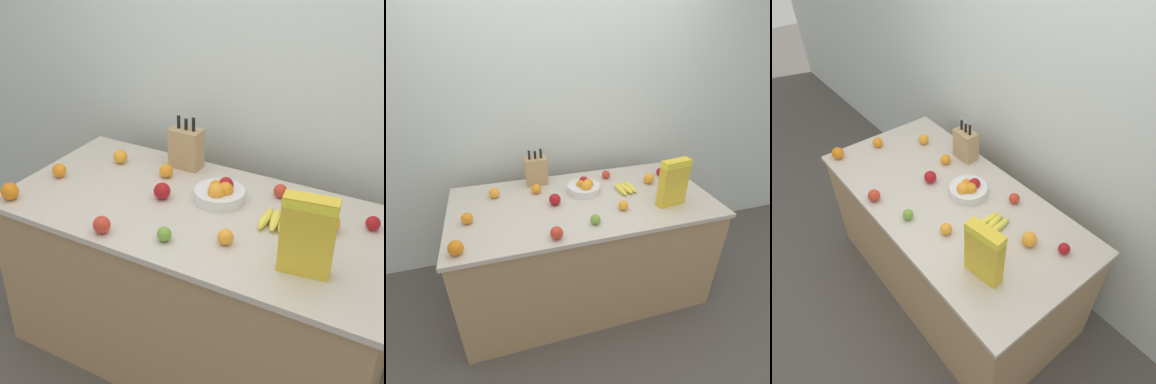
{
  "view_description": "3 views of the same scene",
  "coord_description": "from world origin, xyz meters",
  "views": [
    {
      "loc": [
        1.01,
        -1.89,
        2.18
      ],
      "look_at": [
        -0.02,
        -0.03,
        0.98
      ],
      "focal_mm": 50.0,
      "sensor_mm": 36.0,
      "label": 1
    },
    {
      "loc": [
        -0.56,
        -1.78,
        1.98
      ],
      "look_at": [
        -0.03,
        0.03,
        0.93
      ],
      "focal_mm": 28.0,
      "sensor_mm": 36.0,
      "label": 2
    },
    {
      "loc": [
        1.43,
        -1.03,
        2.48
      ],
      "look_at": [
        0.1,
        0.04,
        0.97
      ],
      "focal_mm": 35.0,
      "sensor_mm": 36.0,
      "label": 3
    }
  ],
  "objects": [
    {
      "name": "orange_mid_right",
      "position": [
        0.23,
        -0.2,
        0.91
      ],
      "size": [
        0.07,
        0.07,
        0.07
      ],
      "primitive_type": "sphere",
      "color": "orange",
      "rests_on": "counter"
    },
    {
      "name": "apple_by_knife_block",
      "position": [
        -0.01,
        -0.3,
        0.91
      ],
      "size": [
        0.07,
        0.07,
        0.07
      ],
      "primitive_type": "sphere",
      "color": "#6B9E33",
      "rests_on": "counter"
    },
    {
      "name": "fruit_bowl",
      "position": [
        0.05,
        0.12,
        0.92
      ],
      "size": [
        0.24,
        0.24,
        0.11
      ],
      "color": "silver",
      "rests_on": "counter"
    },
    {
      "name": "apple_front",
      "position": [
        -0.28,
        -0.38,
        0.91
      ],
      "size": [
        0.08,
        0.08,
        0.08
      ],
      "primitive_type": "sphere",
      "color": "red",
      "rests_on": "counter"
    },
    {
      "name": "orange_back_center",
      "position": [
        -0.84,
        -0.36,
        0.92
      ],
      "size": [
        0.09,
        0.09,
        0.09
      ],
      "primitive_type": "sphere",
      "color": "orange",
      "rests_on": "counter"
    },
    {
      "name": "wall_back",
      "position": [
        0.0,
        0.67,
        1.3
      ],
      "size": [
        9.0,
        0.06,
        2.6
      ],
      "color": "silver",
      "rests_on": "ground_plane"
    },
    {
      "name": "apple_leftmost",
      "position": [
        0.75,
        0.22,
        0.91
      ],
      "size": [
        0.07,
        0.07,
        0.07
      ],
      "primitive_type": "sphere",
      "color": "#A31419",
      "rests_on": "counter"
    },
    {
      "name": "banana_bunch",
      "position": [
        0.35,
        0.05,
        0.89
      ],
      "size": [
        0.14,
        0.21,
        0.04
      ],
      "rotation": [
        0.0,
        0.0,
        4.92
      ],
      "color": "yellow",
      "rests_on": "counter"
    },
    {
      "name": "orange_near_bowl",
      "position": [
        -0.31,
        0.2,
        0.91
      ],
      "size": [
        0.07,
        0.07,
        0.07
      ],
      "primitive_type": "sphere",
      "color": "orange",
      "rests_on": "counter"
    },
    {
      "name": "ground_plane",
      "position": [
        0.0,
        0.0,
        0.0
      ],
      "size": [
        14.0,
        14.0,
        0.0
      ],
      "primitive_type": "plane",
      "color": "#514C47"
    },
    {
      "name": "apple_near_bananas",
      "position": [
        0.29,
        0.29,
        0.91
      ],
      "size": [
        0.07,
        0.07,
        0.07
      ],
      "primitive_type": "sphere",
      "color": "red",
      "rests_on": "counter"
    },
    {
      "name": "cereal_box",
      "position": [
        0.58,
        -0.22,
        1.06
      ],
      "size": [
        0.22,
        0.1,
        0.33
      ],
      "rotation": [
        0.0,
        0.0,
        0.15
      ],
      "color": "gold",
      "rests_on": "counter"
    },
    {
      "name": "orange_mid_left",
      "position": [
        0.59,
        0.11,
        0.92
      ],
      "size": [
        0.09,
        0.09,
        0.09
      ],
      "primitive_type": "sphere",
      "color": "orange",
      "rests_on": "counter"
    },
    {
      "name": "orange_by_cereal",
      "position": [
        -0.61,
        0.22,
        0.91
      ],
      "size": [
        0.08,
        0.08,
        0.08
      ],
      "primitive_type": "sphere",
      "color": "orange",
      "rests_on": "counter"
    },
    {
      "name": "counter",
      "position": [
        0.0,
        0.0,
        0.44
      ],
      "size": [
        1.88,
        0.92,
        0.87
      ],
      "color": "tan",
      "rests_on": "ground_plane"
    },
    {
      "name": "apple_rightmost",
      "position": [
        -0.21,
        -0.0,
        0.92
      ],
      "size": [
        0.08,
        0.08,
        0.08
      ],
      "primitive_type": "sphere",
      "color": "#A31419",
      "rests_on": "counter"
    },
    {
      "name": "knife_block",
      "position": [
        -0.28,
        0.36,
        0.98
      ],
      "size": [
        0.17,
        0.1,
        0.32
      ],
      "color": "tan",
      "rests_on": "counter"
    },
    {
      "name": "orange_front_left",
      "position": [
        -0.79,
        -0.07,
        0.91
      ],
      "size": [
        0.07,
        0.07,
        0.07
      ],
      "primitive_type": "sphere",
      "color": "orange",
      "rests_on": "counter"
    }
  ]
}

